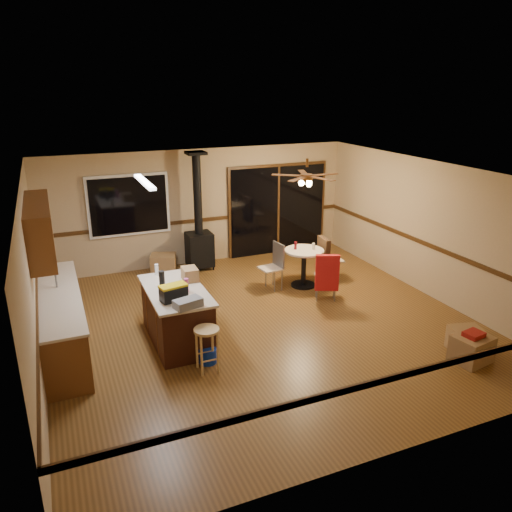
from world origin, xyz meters
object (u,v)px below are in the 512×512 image
blue_bucket (208,356)px  box_corner_b (466,340)px  chair_left (275,261)px  kitchen_island (177,315)px  bar_stool (207,350)px  box_under_window (163,264)px  wood_stove (199,237)px  dining_table (304,262)px  chair_right (325,254)px  toolbox_grey (188,303)px  box_corner_a (472,349)px  chair_near (327,272)px  toolbox_black (174,294)px

blue_bucket → box_corner_b: bearing=-18.0°
chair_left → kitchen_island: bearing=-149.9°
kitchen_island → chair_left: bearing=30.1°
bar_stool → box_under_window: size_ratio=1.26×
wood_stove → bar_stool: (-1.12, -4.08, -0.40)m
box_corner_b → dining_table: bearing=107.9°
wood_stove → chair_right: wood_stove is taller
bar_stool → toolbox_grey: bearing=118.2°
box_corner_a → box_corner_b: box_corner_a is taller
chair_left → box_corner_a: size_ratio=0.96×
bar_stool → blue_bucket: bar_stool is taller
chair_right → box_corner_a: bearing=-83.6°
wood_stove → box_corner_b: 5.82m
kitchen_island → blue_bucket: kitchen_island is taller
toolbox_grey → chair_right: (3.47, 2.04, -0.37)m
kitchen_island → chair_near: bearing=7.4°
bar_stool → blue_bucket: bearing=72.1°
toolbox_grey → box_corner_a: (3.87, -1.60, -0.76)m
chair_right → box_under_window: bearing=149.2°
kitchen_island → bar_stool: 1.05m
toolbox_grey → chair_left: 3.17m
box_under_window → wood_stove: bearing=-3.5°
wood_stove → box_corner_b: size_ratio=5.36×
toolbox_black → chair_right: toolbox_black is taller
chair_left → toolbox_black: bearing=-144.5°
kitchen_island → chair_right: chair_right is taller
toolbox_grey → bar_stool: size_ratio=0.60×
dining_table → box_corner_a: (0.93, -3.58, -0.32)m
toolbox_grey → wood_stove: bearing=71.1°
kitchen_island → bar_stool: size_ratio=2.52×
box_under_window → blue_bucket: bearing=-93.5°
wood_stove → chair_left: 1.99m
wood_stove → dining_table: size_ratio=3.17×
wood_stove → chair_left: (1.06, -1.68, -0.14)m
toolbox_grey → chair_right: bearing=30.5°
box_corner_a → box_corner_b: 0.30m
chair_left → chair_near: same height
kitchen_island → chair_left: chair_left is taller
blue_bucket → chair_near: size_ratio=0.38×
kitchen_island → blue_bucket: bearing=-73.9°
toolbox_black → blue_bucket: toolbox_black is taller
wood_stove → toolbox_grey: bearing=-108.9°
blue_bucket → box_corner_a: (3.64, -1.49, 0.09)m
kitchen_island → chair_near: 3.01m
toolbox_grey → chair_right: 4.04m
wood_stove → box_under_window: size_ratio=4.78×
wood_stove → blue_bucket: 4.07m
kitchen_island → dining_table: bearing=23.0°
chair_near → chair_right: bearing=62.2°
chair_near → box_under_window: size_ratio=1.33×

